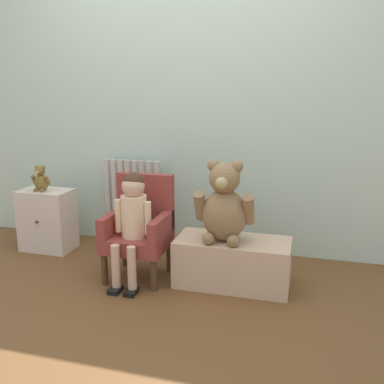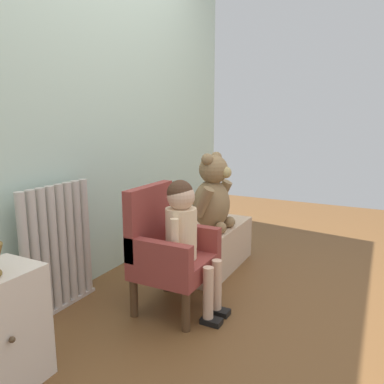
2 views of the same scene
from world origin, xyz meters
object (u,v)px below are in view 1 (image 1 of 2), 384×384
object	(u,v)px
large_teddy_bear	(224,206)
small_teddy_bear	(41,180)
low_bench	(233,262)
radiator	(132,204)
small_dresser	(48,220)
child_armchair	(140,227)
child_figure	(132,212)

from	to	relation	value
large_teddy_bear	small_teddy_bear	xyz separation A→B (m)	(-1.50, 0.24, 0.04)
small_teddy_bear	low_bench	bearing A→B (deg)	-7.72
radiator	small_teddy_bear	size ratio (longest dim) A/B	3.52
small_teddy_bear	radiator	bearing A→B (deg)	25.96
small_teddy_bear	large_teddy_bear	bearing A→B (deg)	-9.07
small_dresser	low_bench	distance (m)	1.57
small_teddy_bear	small_dresser	bearing A→B (deg)	74.25
low_bench	small_teddy_bear	size ratio (longest dim) A/B	3.67
child_armchair	small_teddy_bear	size ratio (longest dim) A/B	3.45
child_armchair	small_dresser	bearing A→B (deg)	163.89
radiator	child_figure	xyz separation A→B (m)	(0.29, -0.65, 0.13)
radiator	child_armchair	world-z (taller)	radiator
radiator	small_dresser	bearing A→B (deg)	-155.99
low_bench	small_teddy_bear	distance (m)	1.63
radiator	small_teddy_bear	distance (m)	0.74
child_armchair	child_figure	distance (m)	0.18
child_armchair	low_bench	distance (m)	0.67
small_dresser	child_figure	xyz separation A→B (m)	(0.91, -0.37, 0.24)
small_dresser	child_armchair	distance (m)	0.95
child_figure	small_teddy_bear	bearing A→B (deg)	159.44
radiator	low_bench	bearing A→B (deg)	-29.13
low_bench	small_teddy_bear	xyz separation A→B (m)	(-1.56, 0.21, 0.43)
radiator	child_figure	bearing A→B (deg)	-66.31
radiator	small_dresser	xyz separation A→B (m)	(-0.62, -0.28, -0.11)
small_teddy_bear	child_armchair	bearing A→B (deg)	-14.22
child_figure	large_teddy_bear	size ratio (longest dim) A/B	1.41
large_teddy_bear	small_teddy_bear	world-z (taller)	large_teddy_bear
low_bench	large_teddy_bear	size ratio (longest dim) A/B	1.41
small_teddy_bear	child_figure	bearing A→B (deg)	-20.56
small_dresser	large_teddy_bear	world-z (taller)	large_teddy_bear
child_armchair	large_teddy_bear	size ratio (longest dim) A/B	1.32
radiator	large_teddy_bear	bearing A→B (deg)	-32.06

